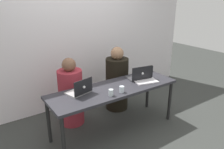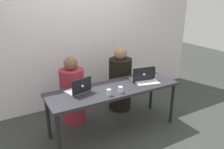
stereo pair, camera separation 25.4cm
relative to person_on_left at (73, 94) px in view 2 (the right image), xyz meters
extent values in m
plane|color=#353835|center=(0.44, -0.56, -0.48)|extent=(12.00, 12.00, 0.00)
cube|color=silver|center=(0.44, 0.63, 0.71)|extent=(5.03, 0.10, 2.38)
cube|color=#2A292F|center=(0.44, -0.56, 0.20)|extent=(1.94, 0.62, 0.04)
cylinder|color=black|center=(-0.48, -0.82, -0.15)|extent=(0.05, 0.05, 0.67)
cylinder|color=black|center=(1.36, -0.82, -0.15)|extent=(0.05, 0.05, 0.67)
cylinder|color=black|center=(-0.48, -0.29, -0.15)|extent=(0.05, 0.05, 0.67)
cylinder|color=black|center=(1.36, -0.29, -0.15)|extent=(0.05, 0.05, 0.67)
cylinder|color=maroon|center=(0.00, 0.00, -0.04)|extent=(0.44, 0.44, 0.89)
sphere|color=brown|center=(0.00, 0.00, 0.50)|extent=(0.21, 0.21, 0.21)
cylinder|color=black|center=(0.88, 0.00, -0.02)|extent=(0.47, 0.47, 0.94)
sphere|color=#997051|center=(0.88, 0.00, 0.55)|extent=(0.22, 0.22, 0.22)
cube|color=#B5B3B3|center=(-0.07, -0.42, 0.23)|extent=(0.35, 0.29, 0.02)
cube|color=black|center=(-0.04, -0.53, 0.34)|extent=(0.30, 0.08, 0.20)
sphere|color=white|center=(-0.04, -0.55, 0.34)|extent=(0.04, 0.04, 0.04)
cube|color=#37363B|center=(0.97, -0.46, 0.23)|extent=(0.39, 0.28, 0.02)
cube|color=black|center=(0.95, -0.57, 0.35)|extent=(0.35, 0.07, 0.21)
sphere|color=white|center=(0.95, -0.59, 0.35)|extent=(0.04, 0.04, 0.04)
cube|color=silver|center=(0.97, -0.65, 0.23)|extent=(0.38, 0.28, 0.02)
cube|color=black|center=(0.99, -0.55, 0.34)|extent=(0.34, 0.09, 0.19)
sphere|color=white|center=(1.00, -0.53, 0.34)|extent=(0.03, 0.03, 0.03)
cylinder|color=silver|center=(0.25, -0.75, 0.27)|extent=(0.06, 0.06, 0.09)
cylinder|color=silver|center=(0.25, -0.75, 0.25)|extent=(0.06, 0.06, 0.05)
cylinder|color=silver|center=(0.43, -0.75, 0.27)|extent=(0.07, 0.07, 0.09)
cylinder|color=silver|center=(0.43, -0.75, 0.25)|extent=(0.06, 0.06, 0.05)
camera|label=1|loc=(-1.21, -2.92, 1.47)|focal=35.00mm
camera|label=2|loc=(-1.00, -3.06, 1.47)|focal=35.00mm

